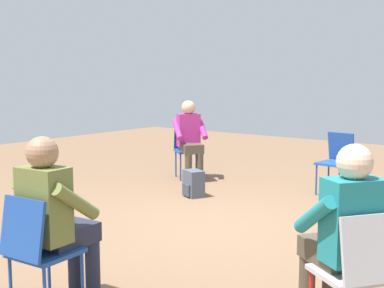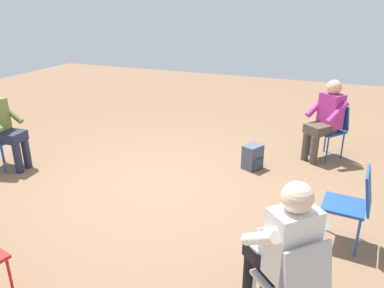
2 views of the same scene
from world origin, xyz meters
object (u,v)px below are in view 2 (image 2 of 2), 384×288
object	(u,v)px
backpack_near_laptop_user	(252,158)
chair_southwest	(295,281)
person_with_laptop	(283,244)
person_in_magenta	(326,116)
chair_south	(353,202)
person_in_olive	(2,123)
chair_southeast	(332,127)

from	to	relation	value
backpack_near_laptop_user	chair_southwest	bearing A→B (deg)	-161.00
person_with_laptop	person_in_magenta	bearing A→B (deg)	43.19
person_in_magenta	backpack_near_laptop_user	xyz separation A→B (m)	(-0.78, 0.92, -0.54)
chair_south	backpack_near_laptop_user	xyz separation A→B (m)	(1.46, 1.34, -0.34)
person_in_olive	backpack_near_laptop_user	distance (m)	3.66
chair_southwest	person_in_olive	xyz separation A→B (m)	(1.45, 4.32, 0.20)
person_with_laptop	person_in_magenta	world-z (taller)	same
person_in_olive	backpack_near_laptop_user	bearing A→B (deg)	107.43
person_in_olive	person_in_magenta	xyz separation A→B (m)	(2.13, -4.27, 0.00)
chair_southeast	chair_southwest	bearing A→B (deg)	127.35
person_in_magenta	backpack_near_laptop_user	size ratio (longest dim) A/B	3.44
chair_southwest	backpack_near_laptop_user	size ratio (longest dim) A/B	2.36
chair_south	person_in_olive	bearing A→B (deg)	93.73
chair_southeast	person_in_magenta	distance (m)	0.26
person_with_laptop	chair_south	bearing A→B (deg)	22.47
chair_south	person_with_laptop	bearing A→B (deg)	163.10
chair_southwest	person_in_magenta	size ratio (longest dim) A/B	0.69
chair_south	backpack_near_laptop_user	distance (m)	2.01
chair_southeast	person_in_olive	world-z (taller)	person_in_olive
chair_south	person_with_laptop	distance (m)	1.34
person_in_olive	backpack_near_laptop_user	world-z (taller)	person_in_olive
chair_southwest	person_in_magenta	xyz separation A→B (m)	(3.59, 0.05, 0.20)
chair_southwest	person_in_olive	bearing A→B (deg)	115.80
chair_southwest	backpack_near_laptop_user	distance (m)	2.99
person_in_olive	backpack_near_laptop_user	xyz separation A→B (m)	(1.36, -3.36, -0.54)
chair_southeast	chair_southwest	world-z (taller)	same
chair_south	person_in_magenta	bearing A→B (deg)	15.69
backpack_near_laptop_user	chair_southeast	bearing A→B (deg)	-48.38
person_with_laptop	person_in_magenta	xyz separation A→B (m)	(3.47, -0.07, 0.00)
person_with_laptop	person_in_olive	distance (m)	4.41
chair_south	person_in_magenta	world-z (taller)	person_in_magenta
chair_southeast	person_with_laptop	xyz separation A→B (m)	(-3.60, 0.17, 0.20)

